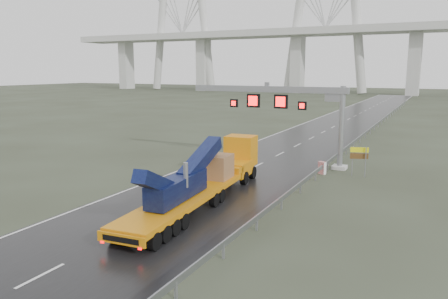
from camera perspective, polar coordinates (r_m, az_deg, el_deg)
The scene contains 7 objects.
ground at distance 26.02m, azimuth -9.26°, elevation -8.94°, with size 400.00×400.00×0.00m, color #303425.
road at distance 62.14m, azimuth 12.84°, elevation 2.23°, with size 11.00×200.00×0.02m, color black.
guardrail at distance 51.12m, azimuth 16.79°, elevation 1.11°, with size 0.20×140.00×1.40m, color gray, non-canonical shape.
sign_gantry at distance 39.90m, azimuth 8.42°, elevation 6.05°, with size 14.90×1.20×7.42m.
heavy_haul_truck at distance 29.45m, azimuth -1.92°, elevation -3.32°, with size 3.87×17.48×4.07m.
exit_sign_pair at distance 36.81m, azimuth 17.24°, elevation -0.78°, with size 1.39×0.48×2.45m.
striped_barrier at distance 37.16m, azimuth 12.69°, elevation -2.35°, with size 0.62×0.33×1.04m, color red.
Camera 1 is at (14.55, -19.80, 8.56)m, focal length 35.00 mm.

